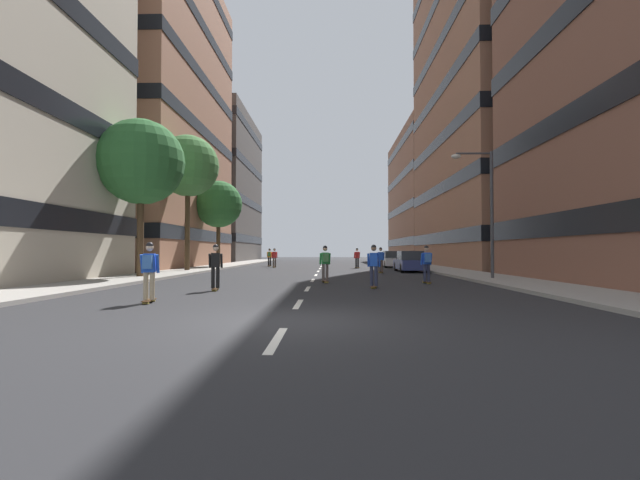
% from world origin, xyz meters
% --- Properties ---
extents(ground_plane, '(147.88, 147.88, 0.00)m').
position_xyz_m(ground_plane, '(0.00, 24.65, 0.00)').
color(ground_plane, '#28282B').
extents(sidewalk_left, '(3.21, 67.78, 0.14)m').
position_xyz_m(sidewalk_left, '(-9.51, 27.73, 0.07)').
color(sidewalk_left, '#9E9991').
rests_on(sidewalk_left, ground_plane).
extents(sidewalk_right, '(3.21, 67.78, 0.14)m').
position_xyz_m(sidewalk_right, '(9.51, 27.73, 0.07)').
color(sidewalk_right, '#9E9991').
rests_on(sidewalk_right, ground_plane).
extents(lane_markings, '(0.16, 57.20, 0.01)m').
position_xyz_m(lane_markings, '(0.00, 25.50, 0.00)').
color(lane_markings, silver).
rests_on(lane_markings, ground_plane).
extents(building_left_mid, '(15.22, 22.11, 29.78)m').
position_xyz_m(building_left_mid, '(-18.67, 31.88, 14.98)').
color(building_left_mid, '#9E6B51').
rests_on(building_left_mid, ground_plane).
extents(building_left_far, '(15.22, 20.75, 21.75)m').
position_xyz_m(building_left_far, '(-18.67, 55.71, 10.97)').
color(building_left_far, '#4C4744').
rests_on(building_left_far, ground_plane).
extents(building_right_mid, '(15.22, 23.63, 36.44)m').
position_xyz_m(building_right_mid, '(18.67, 31.88, 18.31)').
color(building_right_mid, '#9E6B51').
rests_on(building_right_mid, ground_plane).
extents(building_right_far, '(15.22, 23.84, 18.89)m').
position_xyz_m(building_right_far, '(18.67, 55.71, 9.54)').
color(building_right_far, '#9E6B51').
rests_on(building_right_far, ground_plane).
extents(parked_car_near, '(1.82, 4.40, 1.52)m').
position_xyz_m(parked_car_near, '(6.71, 22.46, 0.70)').
color(parked_car_near, navy).
rests_on(parked_car_near, ground_plane).
extents(parked_car_mid, '(1.82, 4.40, 1.52)m').
position_xyz_m(parked_car_mid, '(6.71, 31.47, 0.70)').
color(parked_car_mid, silver).
rests_on(parked_car_mid, ground_plane).
extents(street_tree_near, '(4.47, 4.47, 9.84)m').
position_xyz_m(street_tree_near, '(-9.51, 21.96, 7.70)').
color(street_tree_near, '#4C3823').
rests_on(street_tree_near, sidewalk_left).
extents(street_tree_mid, '(4.67, 4.67, 8.62)m').
position_xyz_m(street_tree_mid, '(-9.51, 14.13, 6.40)').
color(street_tree_mid, '#4C3823').
rests_on(street_tree_mid, sidewalk_left).
extents(street_tree_far, '(4.35, 4.35, 7.91)m').
position_xyz_m(street_tree_far, '(-9.51, 30.70, 5.85)').
color(street_tree_far, '#4C3823').
rests_on(street_tree_far, sidewalk_left).
extents(streetlamp_right, '(2.13, 0.30, 6.50)m').
position_xyz_m(streetlamp_right, '(8.83, 13.00, 4.14)').
color(streetlamp_right, '#3F3F44').
rests_on(streetlamp_right, sidewalk_right).
extents(skater_0, '(0.57, 0.92, 1.78)m').
position_xyz_m(skater_0, '(3.25, 28.92, 0.98)').
color(skater_0, brown).
rests_on(skater_0, ground_plane).
extents(skater_1, '(0.55, 0.91, 1.78)m').
position_xyz_m(skater_1, '(5.41, 10.98, 1.02)').
color(skater_1, brown).
rests_on(skater_1, ground_plane).
extents(skater_2, '(0.56, 0.92, 1.78)m').
position_xyz_m(skater_2, '(0.67, 11.40, 1.02)').
color(skater_2, brown).
rests_on(skater_2, ground_plane).
extents(skater_3, '(0.55, 0.91, 1.78)m').
position_xyz_m(skater_3, '(4.39, 20.77, 0.98)').
color(skater_3, brown).
rests_on(skater_3, ground_plane).
extents(skater_4, '(0.55, 0.92, 1.78)m').
position_xyz_m(skater_4, '(-4.38, 3.14, 1.02)').
color(skater_4, brown).
rests_on(skater_4, ground_plane).
extents(skater_5, '(0.55, 0.91, 1.78)m').
position_xyz_m(skater_5, '(-5.09, 33.22, 1.02)').
color(skater_5, brown).
rests_on(skater_5, ground_plane).
extents(skater_6, '(0.54, 0.91, 1.78)m').
position_xyz_m(skater_6, '(-4.24, 30.41, 0.98)').
color(skater_6, brown).
rests_on(skater_6, ground_plane).
extents(skater_7, '(0.56, 0.92, 1.78)m').
position_xyz_m(skater_7, '(-3.49, 7.13, 0.98)').
color(skater_7, brown).
rests_on(skater_7, ground_plane).
extents(skater_8, '(0.56, 0.92, 1.78)m').
position_xyz_m(skater_8, '(2.69, 8.41, 0.98)').
color(skater_8, brown).
rests_on(skater_8, ground_plane).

